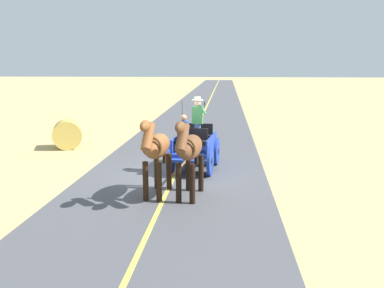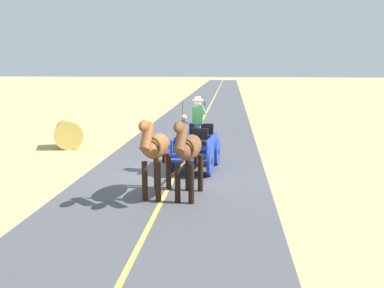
# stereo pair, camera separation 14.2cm
# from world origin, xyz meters

# --- Properties ---
(ground_plane) EXTENTS (200.00, 200.00, 0.00)m
(ground_plane) POSITION_xyz_m (0.00, 0.00, 0.00)
(ground_plane) COLOR tan
(road_surface) EXTENTS (5.90, 160.00, 0.01)m
(road_surface) POSITION_xyz_m (0.00, 0.00, 0.00)
(road_surface) COLOR #4C4C51
(road_surface) RESTS_ON ground
(road_centre_stripe) EXTENTS (0.12, 160.00, 0.00)m
(road_centre_stripe) POSITION_xyz_m (0.00, 0.00, 0.01)
(road_centre_stripe) COLOR #DBCC4C
(road_centre_stripe) RESTS_ON road_surface
(horse_drawn_carriage) EXTENTS (1.68, 4.52, 2.50)m
(horse_drawn_carriage) POSITION_xyz_m (-0.58, -0.64, 0.82)
(horse_drawn_carriage) COLOR #1E3899
(horse_drawn_carriage) RESTS_ON ground
(horse_near_side) EXTENTS (0.78, 2.15, 2.21)m
(horse_near_side) POSITION_xyz_m (-0.68, 2.42, 1.32)
(horse_near_side) COLOR brown
(horse_near_side) RESTS_ON ground
(horse_off_side) EXTENTS (0.72, 2.14, 2.21)m
(horse_off_side) POSITION_xyz_m (0.22, 2.32, 1.32)
(horse_off_side) COLOR brown
(horse_off_side) RESTS_ON ground
(hay_bale) EXTENTS (1.51, 1.45, 1.20)m
(hay_bale) POSITION_xyz_m (5.11, -3.82, 0.60)
(hay_bale) COLOR gold
(hay_bale) RESTS_ON ground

